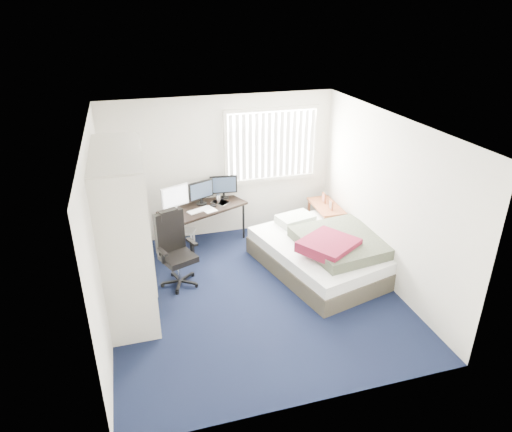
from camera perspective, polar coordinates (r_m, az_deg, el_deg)
The scene contains 10 objects.
ground at distance 6.77m, azimuth -0.18°, elevation -9.68°, with size 4.20×4.20×0.00m, color black.
room_shell at distance 6.04m, azimuth -0.20°, elevation 2.18°, with size 4.20×4.20×4.20m.
window_assembly at distance 8.10m, azimuth 2.00°, elevation 8.86°, with size 1.72×0.09×1.32m.
closet at distance 6.15m, azimuth -16.05°, elevation -0.01°, with size 0.64×1.84×2.22m.
desk at distance 7.83m, azimuth -6.73°, elevation 1.46°, with size 1.59×1.20×1.17m.
office_chair at distance 6.91m, azimuth -9.98°, elevation -4.98°, with size 0.70×0.70×1.15m.
footstool at distance 8.12m, azimuth -8.71°, elevation -2.12°, with size 0.37×0.34×0.24m.
nightstand at distance 8.26m, azimuth 8.76°, elevation 0.91°, with size 0.45×0.86×0.77m.
bed at distance 7.30m, azimuth 8.67°, elevation -4.47°, with size 2.08×2.47×0.70m.
pine_box at distance 6.64m, azimuth -14.63°, elevation -9.62°, with size 0.45×0.34×0.34m, color tan.
Camera 1 is at (-1.52, -5.35, 3.86)m, focal length 32.00 mm.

